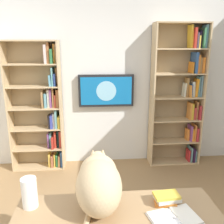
# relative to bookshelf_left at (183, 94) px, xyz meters

# --- Properties ---
(wall_back) EXTENTS (4.52, 0.06, 2.70)m
(wall_back) POSITION_rel_bookshelf_left_xyz_m (1.20, -0.17, 0.18)
(wall_back) COLOR silver
(wall_back) RESTS_ON ground
(bookshelf_left) EXTENTS (0.82, 0.28, 2.25)m
(bookshelf_left) POSITION_rel_bookshelf_left_xyz_m (0.00, 0.00, 0.00)
(bookshelf_left) COLOR tan
(bookshelf_left) RESTS_ON ground
(bookshelf_right) EXTENTS (0.80, 0.28, 1.99)m
(bookshelf_right) POSITION_rel_bookshelf_left_xyz_m (2.21, 0.00, -0.19)
(bookshelf_right) COLOR tan
(bookshelf_right) RESTS_ON ground
(wall_mounted_tv) EXTENTS (0.87, 0.07, 0.51)m
(wall_mounted_tv) POSITION_rel_bookshelf_left_xyz_m (1.22, -0.08, 0.06)
(wall_mounted_tv) COLOR black
(cat) EXTENTS (0.32, 0.62, 0.39)m
(cat) POSITION_rel_bookshelf_left_xyz_m (1.41, 2.19, -0.19)
(cat) COLOR #D1B284
(cat) RESTS_ON desk
(open_binder) EXTENTS (0.37, 0.29, 0.02)m
(open_binder) POSITION_rel_bookshelf_left_xyz_m (0.90, 2.36, -0.38)
(open_binder) COLOR white
(open_binder) RESTS_ON desk
(paper_towel_roll) EXTENTS (0.11, 0.11, 0.23)m
(paper_towel_roll) POSITION_rel_bookshelf_left_xyz_m (1.90, 2.14, -0.28)
(paper_towel_roll) COLOR white
(paper_towel_roll) RESTS_ON desk
(desk_book_stack) EXTENTS (0.20, 0.14, 0.08)m
(desk_book_stack) POSITION_rel_bookshelf_left_xyz_m (0.91, 2.19, -0.35)
(desk_book_stack) COLOR orange
(desk_book_stack) RESTS_ON desk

